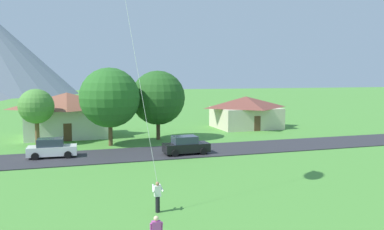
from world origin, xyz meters
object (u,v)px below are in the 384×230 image
(parked_car_black_west_end, at_px, (186,146))
(parked_car_white_mid_west, at_px, (52,148))
(tree_near_left, at_px, (110,98))
(house_leftmost, at_px, (246,112))
(house_left_center, at_px, (67,114))
(tree_center, at_px, (158,98))
(tree_left_of_center, at_px, (36,107))

(parked_car_black_west_end, bearing_deg, parked_car_white_mid_west, 169.51)
(tree_near_left, relative_size, parked_car_black_west_end, 1.92)
(house_leftmost, relative_size, parked_car_black_west_end, 2.12)
(house_left_center, relative_size, parked_car_white_mid_west, 2.33)
(house_left_center, bearing_deg, parked_car_black_west_end, -54.49)
(house_left_center, xyz_separation_m, tree_near_left, (4.31, -7.75, 2.29))
(house_leftmost, xyz_separation_m, tree_center, (-14.06, -6.42, 2.52))
(tree_near_left, xyz_separation_m, tree_left_of_center, (-7.36, 2.71, -0.95))
(parked_car_white_mid_west, bearing_deg, house_left_center, 83.95)
(house_left_center, xyz_separation_m, parked_car_white_mid_west, (-1.32, -12.51, -1.89))
(house_left_center, distance_m, parked_car_black_west_end, 18.15)
(house_left_center, xyz_separation_m, parked_car_black_west_end, (10.49, -14.69, -1.89))
(parked_car_black_west_end, bearing_deg, tree_near_left, 131.67)
(house_left_center, height_order, parked_car_black_west_end, house_left_center)
(house_left_center, bearing_deg, house_leftmost, 2.58)
(parked_car_black_west_end, distance_m, parked_car_white_mid_west, 12.01)
(tree_left_of_center, xyz_separation_m, parked_car_white_mid_west, (1.73, -7.46, -3.23))
(tree_center, bearing_deg, house_left_center, 151.80)
(tree_left_of_center, bearing_deg, tree_center, -1.29)
(house_leftmost, relative_size, house_left_center, 0.91)
(tree_near_left, bearing_deg, parked_car_black_west_end, -48.33)
(house_left_center, relative_size, tree_near_left, 1.22)
(tree_near_left, xyz_separation_m, tree_center, (5.65, 2.41, -0.23))
(house_leftmost, xyz_separation_m, parked_car_black_west_end, (-13.53, -15.78, -1.43))
(parked_car_white_mid_west, bearing_deg, parked_car_black_west_end, -10.49)
(house_leftmost, distance_m, tree_center, 15.66)
(house_leftmost, height_order, tree_left_of_center, tree_left_of_center)
(house_leftmost, bearing_deg, tree_near_left, -155.85)
(tree_left_of_center, height_order, parked_car_white_mid_west, tree_left_of_center)
(tree_near_left, distance_m, tree_left_of_center, 7.90)
(house_leftmost, relative_size, parked_car_white_mid_west, 2.12)
(tree_near_left, height_order, parked_car_black_west_end, tree_near_left)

